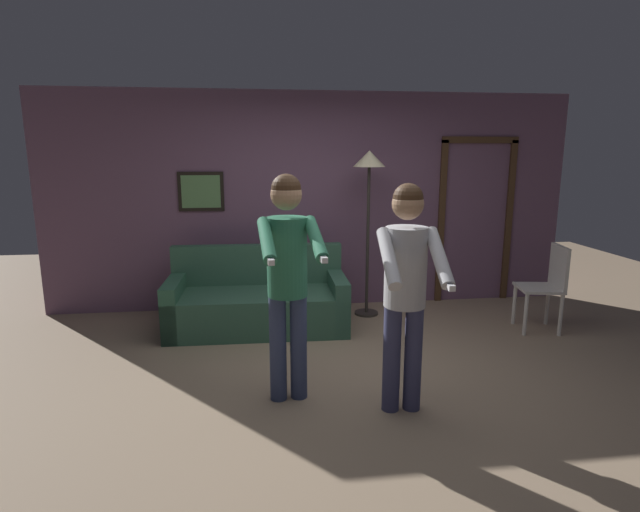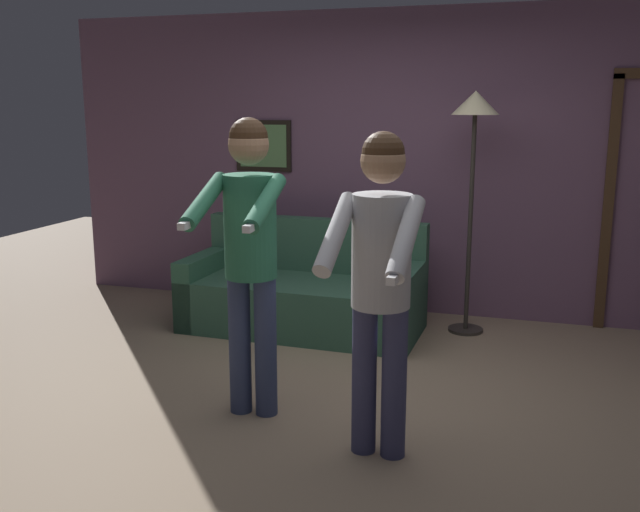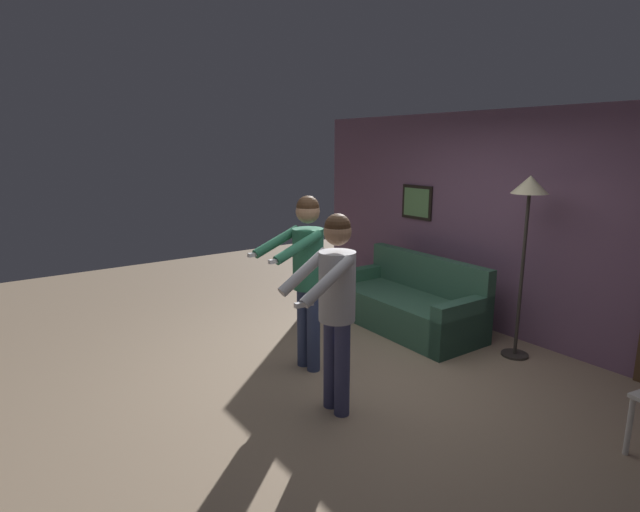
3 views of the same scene
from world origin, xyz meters
TOP-DOWN VIEW (x-y plane):
  - ground_plane at (0.00, 0.00)m, footprint 12.00×12.00m
  - back_wall_assembly at (0.02, 2.23)m, footprint 6.40×0.10m
  - couch at (-0.70, 1.44)m, footprint 1.92×0.89m
  - torchiere_lamp at (0.58, 1.75)m, footprint 0.36×0.36m
  - person_standing_left at (-0.47, -0.22)m, footprint 0.46×0.73m
  - person_standing_right at (0.35, -0.50)m, footprint 0.45×0.65m

SIDE VIEW (x-z plane):
  - ground_plane at x=0.00m, z-range 0.00..0.00m
  - couch at x=-0.70m, z-range -0.16..0.71m
  - person_standing_right at x=0.35m, z-range 0.17..1.86m
  - person_standing_left at x=-0.47m, z-range 0.19..1.93m
  - back_wall_assembly at x=0.02m, z-range 0.00..2.60m
  - torchiere_lamp at x=0.58m, z-range 0.67..2.58m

